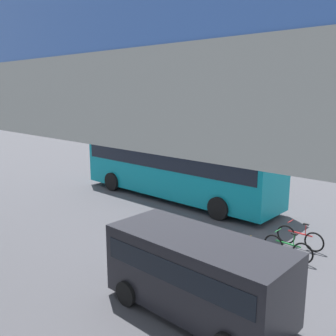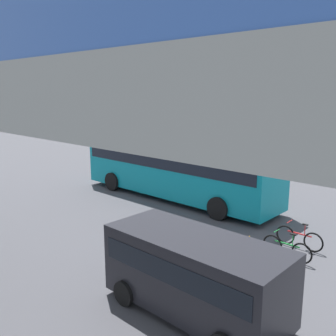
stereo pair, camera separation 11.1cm
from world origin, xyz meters
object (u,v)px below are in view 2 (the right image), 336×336
(parked_van, at_px, (195,270))
(bicycle_green, at_px, (287,249))
(bicycle_orange, at_px, (257,257))
(traffic_sign, at_px, (173,146))
(bicycle_red, at_px, (299,238))
(city_bus, at_px, (175,163))

(parked_van, xyz_separation_m, bicycle_green, (-0.32, -4.58, -0.81))
(bicycle_orange, distance_m, traffic_sign, 14.38)
(bicycle_orange, height_order, traffic_sign, traffic_sign)
(bicycle_green, relative_size, traffic_sign, 0.63)
(bicycle_red, bearing_deg, parked_van, 87.67)
(traffic_sign, bearing_deg, city_bus, 133.13)
(parked_van, relative_size, bicycle_red, 2.71)
(city_bus, relative_size, bicycle_orange, 6.52)
(city_bus, xyz_separation_m, parked_van, (-7.38, 7.52, -0.70))
(bicycle_orange, xyz_separation_m, traffic_sign, (11.41, -8.62, 1.52))
(bicycle_orange, height_order, bicycle_red, same)
(bicycle_red, distance_m, traffic_sign, 13.35)
(city_bus, xyz_separation_m, bicycle_orange, (-7.28, 4.22, -1.51))
(bicycle_orange, height_order, bicycle_green, same)
(bicycle_green, bearing_deg, bicycle_orange, 71.84)
(city_bus, distance_m, parked_van, 10.56)
(city_bus, distance_m, bicycle_orange, 8.55)
(bicycle_orange, distance_m, bicycle_red, 2.47)
(city_bus, height_order, bicycle_orange, city_bus)
(bicycle_orange, xyz_separation_m, bicycle_green, (-0.42, -1.28, 0.00))
(bicycle_red, xyz_separation_m, bicycle_green, (-0.09, 1.17, 0.00))
(bicycle_red, height_order, bicycle_green, same)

